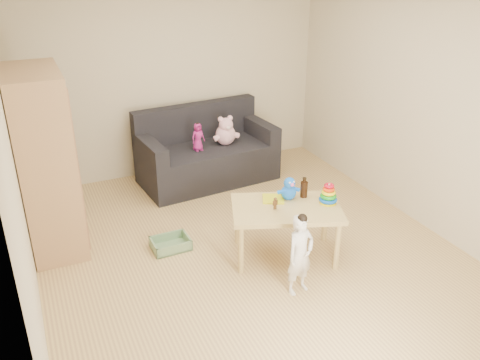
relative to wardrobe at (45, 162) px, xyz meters
name	(u,v)px	position (x,y,z in m)	size (l,w,h in m)	color
room	(246,127)	(1.74, -0.91, 0.40)	(4.50, 4.50, 4.50)	tan
wardrobe	(45,162)	(0.00, 0.00, 0.00)	(0.50, 1.00, 1.81)	tan
sofa	(208,163)	(1.98, 0.80, -0.66)	(1.72, 0.86, 0.48)	black
play_table	(285,231)	(2.04, -1.20, -0.63)	(1.04, 0.66, 0.55)	tan
storage_bin	(171,243)	(1.03, -0.61, -0.85)	(0.38, 0.28, 0.11)	gray
toddler	(300,256)	(1.87, -1.75, -0.53)	(0.27, 0.18, 0.74)	white
pink_bear	(225,132)	(2.22, 0.76, -0.26)	(0.28, 0.24, 0.32)	#FCBAD4
doll	(198,137)	(1.82, 0.70, -0.25)	(0.18, 0.12, 0.35)	#B92286
ring_stacker	(328,196)	(2.44, -1.29, -0.27)	(0.18, 0.18, 0.20)	#D8CA0B
brown_bottle	(304,189)	(2.29, -1.08, -0.27)	(0.07, 0.07, 0.21)	black
blue_plush	(289,188)	(2.13, -1.06, -0.24)	(0.20, 0.16, 0.24)	#1C6FFF
wooden_figure	(275,203)	(1.91, -1.19, -0.29)	(0.05, 0.04, 0.12)	brown
yellow_book	(273,199)	(1.99, -1.01, -0.35)	(0.21, 0.21, 0.02)	yellow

